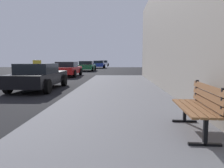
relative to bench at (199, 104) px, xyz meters
name	(u,v)px	position (x,y,z in m)	size (l,w,h in m)	color
bench	(199,104)	(0.00, 0.00, 0.00)	(0.57, 1.56, 0.89)	brown
car_black	(39,76)	(-5.36, 6.73, -0.01)	(1.94, 4.46, 1.43)	black
car_red	(68,69)	(-5.95, 15.27, -0.01)	(1.98, 4.38, 1.27)	red
car_green	(87,66)	(-5.63, 24.49, -0.01)	(2.05, 4.54, 1.27)	#196638
car_blue	(99,64)	(-4.92, 33.93, -0.01)	(1.97, 4.25, 1.27)	#233899
car_silver	(104,63)	(-4.80, 43.51, -0.01)	(2.06, 4.27, 1.27)	#B7B7BF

